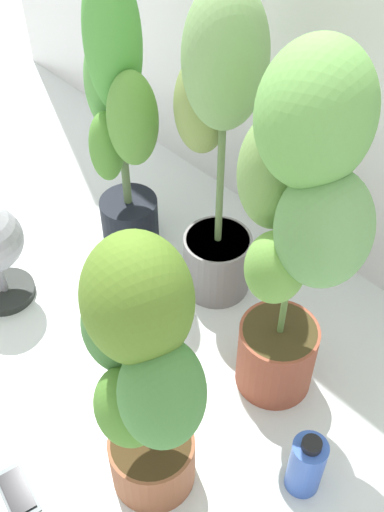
# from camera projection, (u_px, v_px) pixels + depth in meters

# --- Properties ---
(ground_plane) EXTENTS (8.00, 8.00, 0.00)m
(ground_plane) POSITION_uv_depth(u_px,v_px,m) (92.00, 376.00, 1.73)
(ground_plane) COLOR silver
(ground_plane) RESTS_ON ground
(potted_plant_back_center) EXTENTS (0.34, 0.29, 0.95)m
(potted_plant_back_center) POSITION_uv_depth(u_px,v_px,m) (218.00, 138.00, 1.59)
(potted_plant_back_center) COLOR gray
(potted_plant_back_center) RESTS_ON ground
(potted_plant_back_left) EXTENTS (0.34, 0.25, 0.91)m
(potted_plant_back_left) POSITION_uv_depth(u_px,v_px,m) (119.00, 115.00, 1.76)
(potted_plant_back_left) COLOR black
(potted_plant_back_left) RESTS_ON ground
(potted_plant_back_right) EXTENTS (0.37, 0.32, 0.99)m
(potted_plant_back_right) POSITION_uv_depth(u_px,v_px,m) (297.00, 221.00, 1.30)
(potted_plant_back_right) COLOR #9A4A33
(potted_plant_back_right) RESTS_ON ground
(potted_plant_front_right) EXTENTS (0.38, 0.28, 0.79)m
(potted_plant_front_right) POSITION_uv_depth(u_px,v_px,m) (143.00, 371.00, 1.20)
(potted_plant_front_right) COLOR #985839
(potted_plant_front_right) RESTS_ON ground
(cell_phone) EXTENTS (0.15, 0.09, 0.01)m
(cell_phone) POSITION_uv_depth(u_px,v_px,m) (17.00, 492.00, 1.50)
(cell_phone) COLOR #2D3739
(cell_phone) RESTS_ON ground
(nutrient_bottle) EXTENTS (0.08, 0.08, 0.20)m
(nutrient_bottle) POSITION_uv_depth(u_px,v_px,m) (306.00, 465.00, 1.45)
(nutrient_bottle) COLOR blue
(nutrient_bottle) RESTS_ON ground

